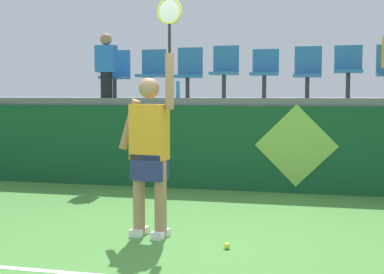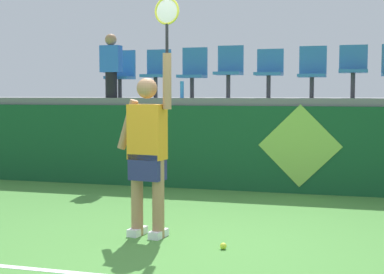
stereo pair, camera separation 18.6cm
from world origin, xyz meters
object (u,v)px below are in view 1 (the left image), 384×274
stadium_chair_3 (225,69)px  spectator_1 (106,64)px  stadium_chair_1 (152,71)px  stadium_chair_2 (189,71)px  tennis_ball (227,246)px  stadium_chair_5 (308,70)px  stadium_chair_0 (116,72)px  stadium_chair_6 (348,68)px  tennis_player (150,148)px  stadium_chair_4 (265,70)px  water_bottle (178,90)px

stadium_chair_3 → spectator_1: spectator_1 is taller
stadium_chair_1 → stadium_chair_2: size_ratio=0.98×
tennis_ball → stadium_chair_3: stadium_chair_3 is taller
tennis_ball → stadium_chair_1: (-2.09, 4.03, 1.89)m
stadium_chair_5 → stadium_chair_0: bearing=180.0°
stadium_chair_2 → stadium_chair_3: 0.63m
stadium_chair_1 → stadium_chair_6: 3.30m
stadium_chair_1 → stadium_chair_5: (2.66, 0.00, -0.01)m
stadium_chair_1 → stadium_chair_3: stadium_chair_3 is taller
stadium_chair_3 → tennis_player: bearing=-91.4°
tennis_ball → stadium_chair_2: (-1.43, 4.03, 1.89)m
tennis_player → stadium_chair_6: size_ratio=2.96×
tennis_player → stadium_chair_3: size_ratio=2.85×
tennis_player → stadium_chair_5: bearing=68.7°
stadium_chair_2 → tennis_ball: bearing=-70.5°
tennis_player → stadium_chair_3: bearing=88.6°
stadium_chair_1 → stadium_chair_3: bearing=0.0°
tennis_ball → spectator_1: size_ratio=0.06×
stadium_chair_2 → tennis_player: bearing=-81.8°
stadium_chair_0 → stadium_chair_4: bearing=-0.2°
stadium_chair_6 → spectator_1: spectator_1 is taller
stadium_chair_2 → stadium_chair_0: bearing=-180.0°
tennis_player → stadium_chair_1: tennis_player is taller
water_bottle → stadium_chair_2: (0.07, 0.43, 0.32)m
water_bottle → stadium_chair_3: size_ratio=0.31×
stadium_chair_2 → stadium_chair_6: stadium_chair_2 is taller
water_bottle → spectator_1: size_ratio=0.25×
stadium_chair_1 → stadium_chair_2: stadium_chair_2 is taller
stadium_chair_5 → stadium_chair_4: bearing=-179.4°
tennis_player → tennis_ball: size_ratio=38.24×
stadium_chair_1 → stadium_chair_3: size_ratio=0.95×
stadium_chair_2 → spectator_1: (-1.33, -0.45, 0.10)m
stadium_chair_5 → tennis_ball: bearing=-98.1°
tennis_ball → water_bottle: 4.21m
tennis_player → stadium_chair_5: size_ratio=2.97×
stadium_chair_0 → tennis_ball: bearing=-55.7°
tennis_player → stadium_chair_4: tennis_player is taller
stadium_chair_1 → stadium_chair_4: bearing=-0.2°
spectator_1 → stadium_chair_4: bearing=9.6°
stadium_chair_3 → stadium_chair_6: 2.01m
tennis_ball → stadium_chair_1: size_ratio=0.08×
stadium_chair_4 → tennis_ball: bearing=-88.3°
water_bottle → stadium_chair_4: bearing=17.0°
stadium_chair_1 → stadium_chair_2: (0.66, 0.00, 0.00)m
tennis_ball → stadium_chair_2: 4.68m
stadium_chair_4 → stadium_chair_5: bearing=0.6°
water_bottle → stadium_chair_1: size_ratio=0.33×
tennis_player → water_bottle: (-0.61, 3.32, 0.65)m
stadium_chair_4 → stadium_chair_6: bearing=0.0°
water_bottle → tennis_player: bearing=-79.5°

